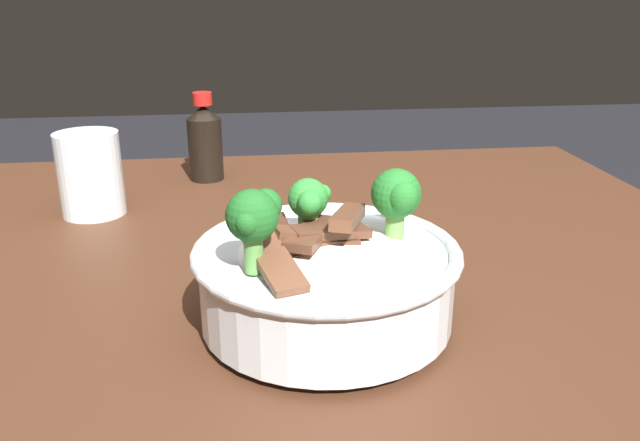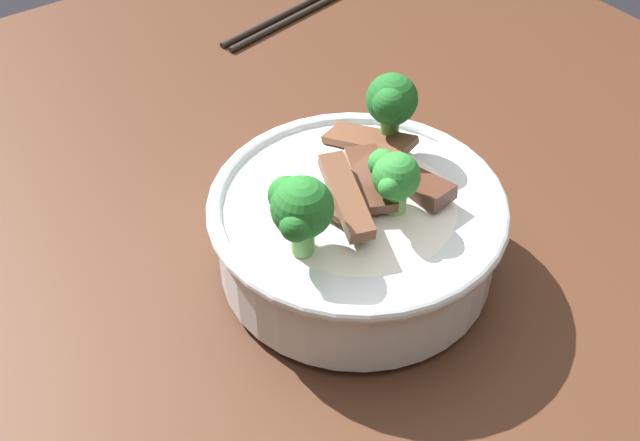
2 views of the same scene
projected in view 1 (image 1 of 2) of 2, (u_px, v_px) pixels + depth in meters
name	position (u px, v px, depth m)	size (l,w,h in m)	color
dining_table	(311.00, 421.00, 0.60)	(1.16, 1.01, 0.78)	#472819
rice_bowl	(326.00, 272.00, 0.54)	(0.22, 0.22, 0.14)	silver
drinking_glass	(91.00, 180.00, 0.81)	(0.08, 0.08, 0.11)	white
soy_sauce_bottle	(205.00, 142.00, 0.95)	(0.05, 0.05, 0.13)	black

